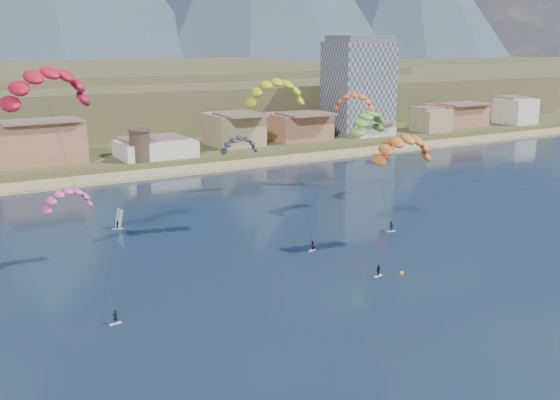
% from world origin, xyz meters
% --- Properties ---
extents(ground, '(2400.00, 2400.00, 0.00)m').
position_xyz_m(ground, '(0.00, 0.00, 0.00)').
color(ground, black).
rests_on(ground, ground).
extents(beach, '(2200.00, 12.00, 0.90)m').
position_xyz_m(beach, '(0.00, 106.00, 0.25)').
color(beach, tan).
rests_on(beach, ground).
extents(foothills, '(940.00, 210.00, 18.00)m').
position_xyz_m(foothills, '(22.39, 232.47, 9.08)').
color(foothills, brown).
rests_on(foothills, ground).
extents(apartment_tower, '(20.00, 16.00, 32.00)m').
position_xyz_m(apartment_tower, '(85.00, 128.00, 17.82)').
color(apartment_tower, gray).
rests_on(apartment_tower, ground).
extents(watchtower, '(5.82, 5.82, 8.60)m').
position_xyz_m(watchtower, '(5.00, 114.00, 6.37)').
color(watchtower, '#47382D').
rests_on(watchtower, ground).
extents(kitesurfer_red, '(12.84, 17.28, 32.19)m').
position_xyz_m(kitesurfer_red, '(-31.78, 35.57, 28.52)').
color(kitesurfer_red, silver).
rests_on(kitesurfer_red, ground).
extents(kitesurfer_yellow, '(11.37, 14.80, 28.50)m').
position_xyz_m(kitesurfer_yellow, '(7.14, 45.83, 25.40)').
color(kitesurfer_yellow, silver).
rests_on(kitesurfer_yellow, ground).
extents(kitesurfer_orange, '(17.17, 11.64, 21.97)m').
position_xyz_m(kitesurfer_orange, '(20.18, 28.07, 17.44)').
color(kitesurfer_orange, silver).
rests_on(kitesurfer_orange, ground).
extents(kitesurfer_green, '(11.06, 17.71, 22.64)m').
position_xyz_m(kitesurfer_green, '(29.92, 49.98, 18.32)').
color(kitesurfer_green, silver).
rests_on(kitesurfer_green, ground).
extents(distant_kite_pink, '(8.49, 6.25, 14.20)m').
position_xyz_m(distant_kite_pink, '(-28.03, 46.74, 10.98)').
color(distant_kite_pink, '#262626').
rests_on(distant_kite_pink, ground).
extents(distant_kite_dark, '(9.18, 6.13, 14.74)m').
position_xyz_m(distant_kite_dark, '(16.03, 78.09, 11.36)').
color(distant_kite_dark, '#262626').
rests_on(distant_kite_dark, ground).
extents(distant_kite_orange, '(9.87, 9.20, 22.98)m').
position_xyz_m(distant_kite_orange, '(41.80, 71.03, 20.06)').
color(distant_kite_orange, '#262626').
rests_on(distant_kite_orange, ground).
extents(distant_kite_red, '(7.07, 7.62, 13.85)m').
position_xyz_m(distant_kite_red, '(41.11, 58.54, 10.81)').
color(distant_kite_red, '#262626').
rests_on(distant_kite_red, ground).
extents(windsurfer, '(2.26, 2.34, 3.66)m').
position_xyz_m(windsurfer, '(-16.25, 62.62, 1.16)').
color(windsurfer, silver).
rests_on(windsurfer, ground).
extents(buoy, '(0.60, 0.60, 0.60)m').
position_xyz_m(buoy, '(13.20, 18.93, 0.10)').
color(buoy, yellow).
rests_on(buoy, ground).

